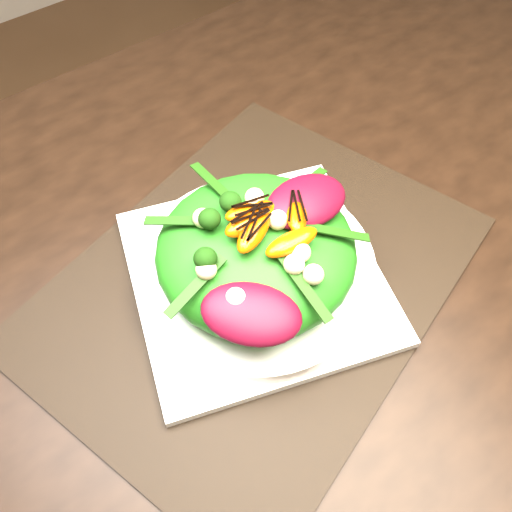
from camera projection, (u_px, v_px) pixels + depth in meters
floor at (250, 433)px, 1.29m from camera, size 4.00×4.00×0.01m
dining_table at (245, 254)px, 0.69m from camera, size 1.60×0.90×0.75m
placemat at (256, 279)px, 0.64m from camera, size 0.59×0.51×0.00m
plate_base at (256, 276)px, 0.63m from camera, size 0.35×0.35×0.01m
salad_bowl at (256, 269)px, 0.62m from camera, size 0.34×0.34×0.02m
lettuce_mound at (256, 250)px, 0.59m from camera, size 0.24×0.24×0.08m
radicchio_leaf at (307, 201)px, 0.58m from camera, size 0.10×0.07×0.02m
orange_segment at (244, 218)px, 0.56m from camera, size 0.06×0.04×0.02m
broccoli_floret at (202, 237)px, 0.54m from camera, size 0.04×0.04×0.03m
macadamia_nut at (306, 237)px, 0.55m from camera, size 0.02×0.02×0.02m
balsamic_drizzle at (244, 213)px, 0.55m from camera, size 0.04×0.02×0.00m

